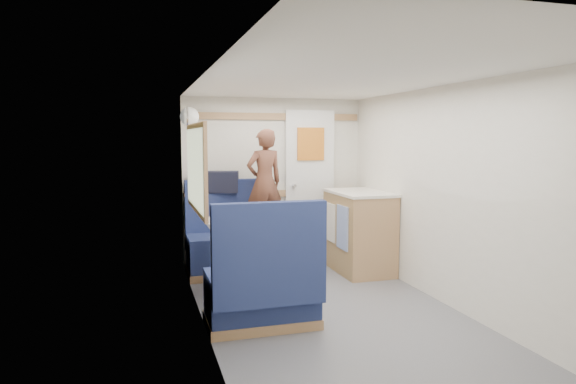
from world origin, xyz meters
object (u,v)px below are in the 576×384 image
object	(u,v)px
wine_glass	(235,212)
beer_glass	(259,216)
orange_fruit	(252,218)
tumbler_right	(243,215)
dinette_table	(242,239)
bread_loaf	(253,214)
dome_light	(189,117)
tumbler_mid	(219,212)
galley_counter	(359,231)
cheese_block	(249,223)
bench_near	(263,291)
duffel_bag	(216,182)
tray	(254,228)
bench_far	(227,247)
pepper_grinder	(238,219)
tumbler_left	(226,224)
person	(264,182)

from	to	relation	value
wine_glass	beer_glass	world-z (taller)	wine_glass
orange_fruit	tumbler_right	bearing A→B (deg)	99.94
dinette_table	bread_loaf	bearing A→B (deg)	50.34
dome_light	tumbler_mid	bearing A→B (deg)	-64.08
galley_counter	cheese_block	bearing A→B (deg)	-151.34
orange_fruit	bench_near	bearing A→B (deg)	-96.23
duffel_bag	beer_glass	world-z (taller)	duffel_bag
tray	tumbler_right	size ratio (longest dim) A/B	2.80
bench_far	orange_fruit	bearing A→B (deg)	-85.12
tray	tumbler_mid	distance (m)	0.75
pepper_grinder	bread_loaf	xyz separation A→B (m)	(0.20, 0.25, 0.01)
bench_far	tumbler_left	distance (m)	1.35
wine_glass	dome_light	bearing A→B (deg)	107.38
bench_near	tumbler_right	xyz separation A→B (m)	(0.04, 1.00, 0.48)
dome_light	beer_glass	xyz separation A→B (m)	(0.57, -0.80, -0.98)
tray	tumbler_left	xyz separation A→B (m)	(-0.26, -0.03, 0.05)
tumbler_right	bread_loaf	xyz separation A→B (m)	(0.11, 0.05, -0.00)
tumbler_left	beer_glass	bearing A→B (deg)	47.04
duffel_bag	tumbler_right	distance (m)	1.02
cheese_block	wine_glass	distance (m)	0.19
bread_loaf	tray	bearing A→B (deg)	-101.20
dome_light	tray	bearing A→B (deg)	-69.84
bench_near	galley_counter	world-z (taller)	bench_near
beer_glass	tray	bearing A→B (deg)	-108.47
galley_counter	beer_glass	distance (m)	1.42
wine_glass	tumbler_mid	size ratio (longest dim) A/B	1.53
beer_glass	bread_loaf	bearing A→B (deg)	100.66
bench_near	person	world-z (taller)	person
orange_fruit	tumbler_right	distance (m)	0.24
dome_light	person	bearing A→B (deg)	-5.90
tray	orange_fruit	bearing A→B (deg)	81.66
bench_near	tumbler_mid	xyz separation A→B (m)	(-0.16, 1.24, 0.47)
wine_glass	tumbler_right	distance (m)	0.29
dome_light	tumbler_right	distance (m)	1.28
orange_fruit	tumbler_left	xyz separation A→B (m)	(-0.30, -0.27, 0.01)
tray	person	bearing A→B (deg)	71.80
dinette_table	tumbler_left	bearing A→B (deg)	-119.76
galley_counter	tray	xyz separation A→B (m)	(-1.42, -0.89, 0.26)
bench_near	duffel_bag	xyz separation A→B (m)	(-0.07, 1.98, 0.72)
dome_light	tumbler_left	size ratio (longest dim) A/B	1.63
dome_light	beer_glass	size ratio (longest dim) A/B	2.21
person	tray	distance (m)	1.21
bench_near	wine_glass	size ratio (longest dim) A/B	6.25
bench_far	duffel_bag	distance (m)	0.77
dinette_table	wine_glass	bearing A→B (deg)	-126.48
bench_near	beer_glass	xyz separation A→B (m)	(0.18, 0.91, 0.47)
bench_far	bench_near	size ratio (longest dim) A/B	1.00
duffel_bag	tray	distance (m)	1.50
tumbler_left	tumbler_right	size ratio (longest dim) A/B	1.09
dome_light	person	size ratio (longest dim) A/B	0.17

